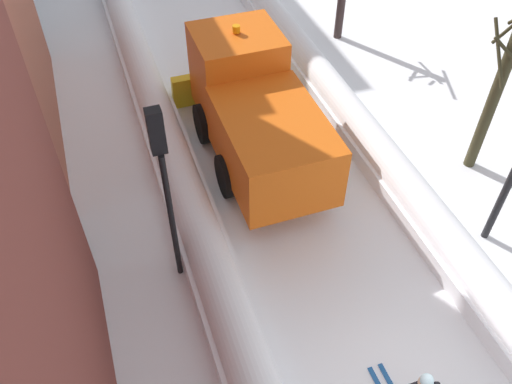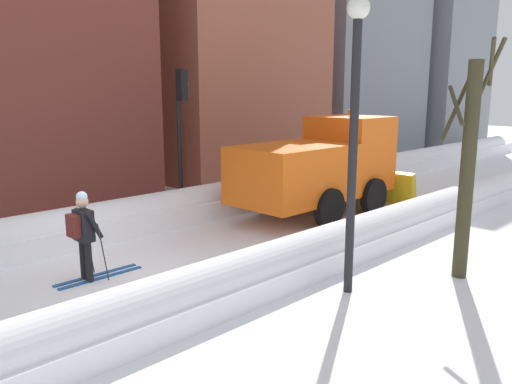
{
  "view_description": "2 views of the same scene",
  "coord_description": "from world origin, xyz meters",
  "px_view_note": "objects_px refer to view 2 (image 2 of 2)",
  "views": [
    {
      "loc": [
        -3.95,
        -3.2,
        9.66
      ],
      "look_at": [
        -1.17,
        4.84,
        1.05
      ],
      "focal_mm": 37.62,
      "sensor_mm": 36.0,
      "label": 1
    },
    {
      "loc": [
        8.98,
        -4.9,
        3.74
      ],
      "look_at": [
        -0.86,
        4.86,
        0.94
      ],
      "focal_mm": 35.85,
      "sensor_mm": 36.0,
      "label": 2
    }
  ],
  "objects_px": {
    "skier": "(84,232)",
    "traffic_light_pole": "(182,114)",
    "plow_truck": "(322,166)",
    "street_lamp": "(354,112)",
    "bare_tree_near": "(468,165)"
  },
  "relations": [
    {
      "from": "bare_tree_near",
      "to": "plow_truck",
      "type": "bearing_deg",
      "value": 157.12
    },
    {
      "from": "plow_truck",
      "to": "bare_tree_near",
      "type": "height_order",
      "value": "bare_tree_near"
    },
    {
      "from": "plow_truck",
      "to": "traffic_light_pole",
      "type": "distance_m",
      "value": 4.44
    },
    {
      "from": "plow_truck",
      "to": "traffic_light_pole",
      "type": "xyz_separation_m",
      "value": [
        -2.82,
        -3.06,
        1.55
      ]
    },
    {
      "from": "plow_truck",
      "to": "skier",
      "type": "relative_size",
      "value": 3.31
    },
    {
      "from": "skier",
      "to": "street_lamp",
      "type": "relative_size",
      "value": 0.34
    },
    {
      "from": "plow_truck",
      "to": "bare_tree_near",
      "type": "distance_m",
      "value": 5.8
    },
    {
      "from": "street_lamp",
      "to": "bare_tree_near",
      "type": "relative_size",
      "value": 1.13
    },
    {
      "from": "skier",
      "to": "street_lamp",
      "type": "distance_m",
      "value": 5.63
    },
    {
      "from": "traffic_light_pole",
      "to": "bare_tree_near",
      "type": "xyz_separation_m",
      "value": [
        8.11,
        0.83,
        -0.73
      ]
    },
    {
      "from": "plow_truck",
      "to": "street_lamp",
      "type": "relative_size",
      "value": 1.13
    },
    {
      "from": "skier",
      "to": "bare_tree_near",
      "type": "height_order",
      "value": "bare_tree_near"
    },
    {
      "from": "traffic_light_pole",
      "to": "street_lamp",
      "type": "distance_m",
      "value": 7.14
    },
    {
      "from": "skier",
      "to": "traffic_light_pole",
      "type": "relative_size",
      "value": 0.42
    },
    {
      "from": "street_lamp",
      "to": "traffic_light_pole",
      "type": "bearing_deg",
      "value": 168.39
    }
  ]
}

